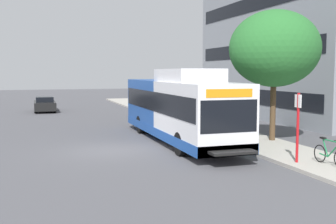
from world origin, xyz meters
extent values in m
plane|color=#4C4C51|center=(0.00, 8.00, 0.00)|extent=(120.00, 120.00, 0.00)
cube|color=#A8A399|center=(7.00, 6.00, 0.07)|extent=(3.00, 56.00, 0.14)
cube|color=white|center=(3.69, -1.33, 1.69)|extent=(2.54, 5.80, 2.73)
cube|color=#19479E|center=(3.69, 4.47, 1.69)|extent=(2.54, 5.80, 2.73)
cube|color=#19479E|center=(3.69, 1.57, 0.54)|extent=(2.57, 11.60, 0.44)
cube|color=black|center=(3.69, 1.57, 2.05)|extent=(2.58, 11.25, 0.96)
cube|color=black|center=(3.69, -4.19, 1.85)|extent=(2.34, 0.10, 1.24)
cube|color=orange|center=(3.69, -4.20, 2.72)|extent=(1.90, 0.08, 0.32)
cube|color=white|center=(3.69, 0.12, 3.35)|extent=(2.16, 4.06, 0.60)
cube|color=black|center=(3.69, -4.58, 0.55)|extent=(1.78, 0.60, 0.10)
cylinder|color=black|center=(2.56, -2.03, 0.50)|extent=(0.30, 1.00, 1.00)
cylinder|color=black|center=(4.82, -2.03, 0.50)|extent=(0.30, 1.00, 1.00)
cylinder|color=black|center=(2.56, 4.76, 0.50)|extent=(0.30, 1.00, 1.00)
cylinder|color=black|center=(4.82, 4.76, 0.50)|extent=(0.30, 1.00, 1.00)
cylinder|color=red|center=(6.04, -5.16, 1.44)|extent=(0.10, 0.10, 2.60)
cube|color=white|center=(6.02, -5.16, 2.44)|extent=(0.04, 0.36, 0.48)
torus|color=black|center=(6.87, -5.40, 0.47)|extent=(0.04, 0.66, 0.66)
cylinder|color=#19723F|center=(6.87, -6.15, 0.74)|extent=(0.05, 0.64, 0.64)
cylinder|color=#19723F|center=(6.87, -5.70, 0.74)|extent=(0.05, 0.34, 0.62)
cylinder|color=#19723F|center=(6.87, -6.00, 1.04)|extent=(0.05, 0.90, 0.05)
cylinder|color=#19723F|center=(6.87, -5.63, 0.46)|extent=(0.05, 0.45, 0.08)
cube|color=black|center=(6.87, -5.55, 1.08)|extent=(0.12, 0.24, 0.06)
cylinder|color=#4C3823|center=(7.96, -0.43, 1.57)|extent=(0.28, 0.28, 2.85)
ellipsoid|color=#286B2D|center=(7.96, -0.43, 4.64)|extent=(4.39, 4.39, 3.73)
cube|color=black|center=(-2.32, 20.10, 0.55)|extent=(1.80, 4.50, 0.70)
cube|color=black|center=(-2.32, 20.20, 1.05)|extent=(1.48, 2.34, 0.56)
cylinder|color=black|center=(-3.12, 18.75, 0.32)|extent=(0.20, 0.64, 0.64)
cylinder|color=black|center=(-1.52, 18.75, 0.32)|extent=(0.20, 0.64, 0.64)
cylinder|color=black|center=(-3.12, 21.45, 0.32)|extent=(0.20, 0.64, 0.64)
cylinder|color=black|center=(-1.52, 21.45, 0.32)|extent=(0.20, 0.64, 0.64)
cube|color=black|center=(18.81, 9.63, 1.70)|extent=(13.09, 16.88, 1.10)
cube|color=black|center=(18.81, 9.63, 5.09)|extent=(13.09, 16.88, 1.10)
cube|color=black|center=(18.81, 9.63, 8.48)|extent=(13.09, 16.88, 1.10)
cylinder|color=#B7B7BC|center=(17.90, 26.20, 2.82)|extent=(1.10, 1.10, 5.65)
cylinder|color=#B7B7BC|center=(17.90, 26.20, 8.47)|extent=(0.91, 0.91, 5.65)
camera|label=1|loc=(-3.26, -18.13, 3.51)|focal=44.27mm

